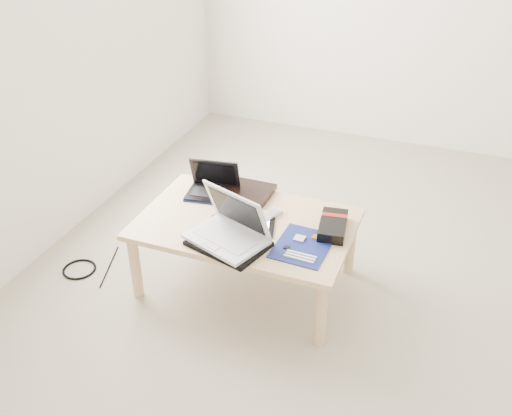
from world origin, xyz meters
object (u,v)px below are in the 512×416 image
at_px(netbook, 213,187).
at_px(coffee_table, 246,229).
at_px(gpu_box, 333,226).
at_px(white_laptop, 229,229).

bearing_deg(netbook, coffee_table, -36.29).
height_order(coffee_table, netbook, netbook).
bearing_deg(gpu_box, netbook, 170.69).
distance_m(coffee_table, white_laptop, 0.23).
bearing_deg(netbook, white_laptop, -55.52).
xyz_separation_m(netbook, white_laptop, (0.27, -0.39, 0.03)).
bearing_deg(coffee_table, white_laptop, -91.48).
distance_m(netbook, white_laptop, 0.48).
bearing_deg(white_laptop, netbook, 124.48).
xyz_separation_m(netbook, gpu_box, (0.71, -0.12, -0.01)).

